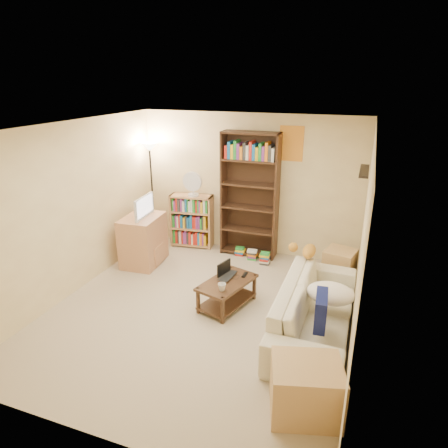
# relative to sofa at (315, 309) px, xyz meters

# --- Properties ---
(room) EXTENTS (4.50, 4.54, 2.52)m
(room) POSITION_rel_sofa_xyz_m (-1.55, -0.03, 1.30)
(room) COLOR #C6B194
(room) RESTS_ON ground
(sofa) EXTENTS (2.22, 0.91, 0.64)m
(sofa) POSITION_rel_sofa_xyz_m (0.00, 0.00, 0.00)
(sofa) COLOR beige
(sofa) RESTS_ON ground
(navy_pillow) EXTENTS (0.16, 0.43, 0.38)m
(navy_pillow) POSITION_rel_sofa_xyz_m (0.10, -0.48, 0.29)
(navy_pillow) COLOR #121950
(navy_pillow) RESTS_ON sofa
(cream_blanket) EXTENTS (0.59, 0.42, 0.25)m
(cream_blanket) POSITION_rel_sofa_xyz_m (0.16, 0.05, 0.23)
(cream_blanket) COLOR white
(cream_blanket) RESTS_ON sofa
(tabby_cat) EXTENTS (0.50, 0.18, 0.17)m
(tabby_cat) POSITION_rel_sofa_xyz_m (-0.28, 0.85, 0.41)
(tabby_cat) COLOR #C38129
(tabby_cat) RESTS_ON sofa
(coffee_table) EXTENTS (0.72, 0.98, 0.39)m
(coffee_table) POSITION_rel_sofa_xyz_m (-1.24, 0.19, -0.08)
(coffee_table) COLOR #402918
(coffee_table) RESTS_ON ground
(laptop) EXTENTS (0.42, 0.31, 0.03)m
(laptop) POSITION_rel_sofa_xyz_m (-1.22, 0.30, 0.08)
(laptop) COLOR black
(laptop) RESTS_ON coffee_table
(laptop_screen) EXTENTS (0.09, 0.28, 0.20)m
(laptop_screen) POSITION_rel_sofa_xyz_m (-1.35, 0.34, 0.19)
(laptop_screen) COLOR white
(laptop_screen) RESTS_ON laptop
(mug) EXTENTS (0.13, 0.13, 0.10)m
(mug) POSITION_rel_sofa_xyz_m (-1.22, -0.07, 0.12)
(mug) COLOR silver
(mug) RESTS_ON coffee_table
(tv_remote) EXTENTS (0.05, 0.16, 0.02)m
(tv_remote) POSITION_rel_sofa_xyz_m (-1.07, 0.44, 0.08)
(tv_remote) COLOR black
(tv_remote) RESTS_ON coffee_table
(tv_stand) EXTENTS (0.62, 0.83, 0.85)m
(tv_stand) POSITION_rel_sofa_xyz_m (-3.07, 1.02, 0.10)
(tv_stand) COLOR tan
(tv_stand) RESTS_ON ground
(television) EXTENTS (0.64, 0.17, 0.36)m
(television) POSITION_rel_sofa_xyz_m (-3.07, 1.02, 0.71)
(television) COLOR black
(television) RESTS_ON tv_stand
(tall_bookshelf) EXTENTS (0.99, 0.33, 2.21)m
(tall_bookshelf) POSITION_rel_sofa_xyz_m (-1.47, 2.01, 0.84)
(tall_bookshelf) COLOR #3D2417
(tall_bookshelf) RESTS_ON ground
(short_bookshelf) EXTENTS (0.81, 0.40, 1.01)m
(short_bookshelf) POSITION_rel_sofa_xyz_m (-2.60, 2.01, 0.18)
(short_bookshelf) COLOR #AF7E55
(short_bookshelf) RESTS_ON ground
(desk_fan) EXTENTS (0.36, 0.20, 0.46)m
(desk_fan) POSITION_rel_sofa_xyz_m (-2.54, 1.96, 0.92)
(desk_fan) COLOR silver
(desk_fan) RESTS_ON short_bookshelf
(floor_lamp) EXTENTS (0.33, 0.33, 1.95)m
(floor_lamp) POSITION_rel_sofa_xyz_m (-3.35, 1.90, 1.23)
(floor_lamp) COLOR black
(floor_lamp) RESTS_ON ground
(side_table) EXTENTS (0.54, 0.54, 0.51)m
(side_table) POSITION_rel_sofa_xyz_m (0.17, 1.54, -0.07)
(side_table) COLOR tan
(side_table) RESTS_ON ground
(end_cabinet) EXTENTS (0.78, 0.70, 0.55)m
(end_cabinet) POSITION_rel_sofa_xyz_m (0.10, -1.36, -0.05)
(end_cabinet) COLOR tan
(end_cabinet) RESTS_ON ground
(book_stacks) EXTENTS (0.69, 0.34, 0.22)m
(book_stacks) POSITION_rel_sofa_xyz_m (-1.31, 1.77, -0.23)
(book_stacks) COLOR red
(book_stacks) RESTS_ON ground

